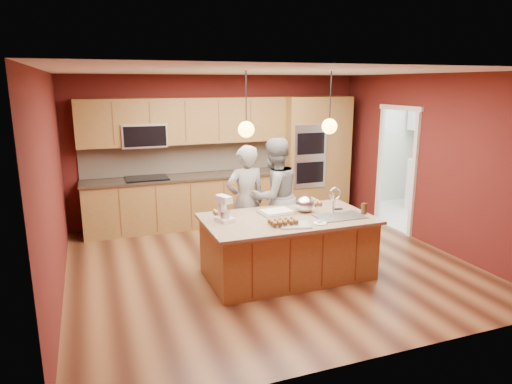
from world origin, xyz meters
name	(u,v)px	position (x,y,z in m)	size (l,w,h in m)	color
floor	(269,264)	(0.00, 0.00, 0.00)	(5.50, 5.50, 0.00)	#442215
ceiling	(270,71)	(0.00, 0.00, 2.70)	(5.50, 5.50, 0.00)	white
wall_back	(219,149)	(0.00, 2.50, 1.35)	(5.50, 5.50, 0.00)	#531714
wall_front	(376,224)	(0.00, -2.50, 1.35)	(5.50, 5.50, 0.00)	#531714
wall_left	(52,188)	(-2.75, 0.00, 1.35)	(5.00, 5.00, 0.00)	#531714
wall_right	(430,161)	(2.75, 0.00, 1.35)	(5.00, 5.00, 0.00)	#531714
cabinet_run	(187,173)	(-0.68, 2.25, 0.98)	(3.74, 0.64, 2.30)	brown
oven_column	(314,156)	(1.85, 2.19, 1.15)	(1.30, 0.62, 2.30)	brown
doorway_trim	(396,171)	(2.73, 0.80, 1.05)	(0.08, 1.11, 2.20)	white
laundry_room	(457,115)	(4.35, 1.20, 1.95)	(2.60, 2.70, 2.70)	beige
pendant_left	(246,129)	(-0.49, -0.44, 2.00)	(0.20, 0.20, 0.80)	black
pendant_right	(329,126)	(0.67, -0.44, 2.00)	(0.20, 0.20, 0.80)	black
island	(288,246)	(0.11, -0.44, 0.42)	(2.23, 1.25, 1.20)	brown
person_left	(246,202)	(-0.20, 0.44, 0.84)	(0.61, 0.40, 1.69)	black
person_right	(274,196)	(0.26, 0.44, 0.88)	(0.86, 0.67, 1.77)	slate
stand_mixer	(224,210)	(-0.75, -0.31, 0.97)	(0.24, 0.28, 0.34)	white
sheet_cake	(277,212)	(0.02, -0.23, 0.84)	(0.48, 0.38, 0.05)	silver
cooling_rack	(295,225)	(0.02, -0.81, 0.83)	(0.38, 0.27, 0.02)	silver
mixing_bowl	(305,204)	(0.42, -0.27, 0.93)	(0.27, 0.27, 0.23)	silver
plate	(320,223)	(0.35, -0.84, 0.83)	(0.17, 0.17, 0.01)	silver
tumbler	(364,209)	(1.13, -0.65, 0.89)	(0.07, 0.07, 0.15)	#382411
phone	(338,209)	(0.91, -0.33, 0.83)	(0.13, 0.07, 0.01)	black
cupcakes_left	(221,212)	(-0.70, 0.03, 0.85)	(0.21, 0.14, 0.06)	#B6874B
cupcakes_rack	(283,221)	(-0.10, -0.72, 0.87)	(0.37, 0.22, 0.07)	#B6874B
cupcakes_right	(313,202)	(0.72, 0.05, 0.86)	(0.17, 0.33, 0.07)	#B6874B
washer	(454,196)	(4.18, 0.89, 0.45)	(0.56, 0.57, 0.90)	white
dryer	(429,185)	(4.17, 1.56, 0.52)	(0.65, 0.67, 1.05)	white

